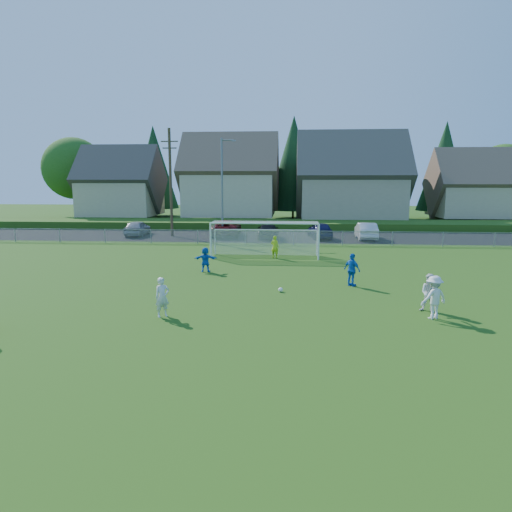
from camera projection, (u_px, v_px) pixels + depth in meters
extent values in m
plane|color=#193D0C|center=(238.00, 332.00, 16.17)|extent=(160.00, 160.00, 0.00)
plane|color=black|center=(272.00, 236.00, 43.20)|extent=(60.00, 60.00, 0.00)
cube|color=#1E420F|center=(275.00, 225.00, 50.51)|extent=(70.00, 6.00, 0.80)
sphere|color=white|center=(281.00, 290.00, 21.92)|extent=(0.22, 0.22, 0.22)
imported|color=silver|center=(162.00, 297.00, 17.89)|extent=(0.69, 0.64, 1.58)
imported|color=silver|center=(430.00, 293.00, 18.52)|extent=(0.94, 0.86, 1.58)
imported|color=silver|center=(434.00, 297.00, 17.62)|extent=(1.26, 1.02, 1.70)
imported|color=blue|center=(352.00, 270.00, 23.03)|extent=(0.97, 1.00, 1.68)
imported|color=blue|center=(205.00, 259.00, 26.62)|extent=(1.38, 0.53, 1.46)
imported|color=#B4DB19|center=(275.00, 247.00, 31.22)|extent=(0.66, 0.55, 1.56)
imported|color=#96999D|center=(137.00, 228.00, 43.85)|extent=(1.87, 4.34, 1.46)
imported|color=#4C080B|center=(226.00, 228.00, 43.38)|extent=(2.81, 5.69, 1.55)
imported|color=black|center=(268.00, 231.00, 41.84)|extent=(2.16, 4.76, 1.35)
imported|color=#11143C|center=(320.00, 230.00, 41.77)|extent=(2.34, 4.61, 1.50)
imported|color=silver|center=(366.00, 231.00, 41.18)|extent=(1.67, 4.58, 1.50)
cylinder|color=white|center=(211.00, 241.00, 30.99)|extent=(0.12, 0.12, 2.44)
cylinder|color=white|center=(319.00, 242.00, 30.43)|extent=(0.12, 0.12, 2.44)
cylinder|color=white|center=(264.00, 223.00, 30.51)|extent=(7.30, 0.12, 0.12)
cylinder|color=white|center=(215.00, 242.00, 32.81)|extent=(0.08, 0.08, 1.80)
cylinder|color=white|center=(317.00, 243.00, 32.25)|extent=(0.08, 0.08, 1.80)
cylinder|color=white|center=(266.00, 230.00, 32.38)|extent=(7.30, 0.08, 0.08)
cube|color=silver|center=(266.00, 242.00, 32.53)|extent=(7.30, 0.02, 1.80)
cube|color=silver|center=(213.00, 239.00, 31.87)|extent=(0.02, 1.80, 2.44)
cube|color=silver|center=(318.00, 240.00, 31.31)|extent=(0.02, 1.80, 2.44)
cube|color=silver|center=(265.00, 222.00, 31.39)|extent=(7.30, 1.80, 0.02)
cube|color=gray|center=(269.00, 231.00, 37.60)|extent=(52.00, 0.03, 0.03)
cube|color=gray|center=(269.00, 237.00, 37.69)|extent=(52.00, 0.02, 1.14)
cylinder|color=gray|center=(269.00, 237.00, 37.69)|extent=(0.06, 0.06, 1.20)
cylinder|color=slate|center=(222.00, 189.00, 41.32)|extent=(0.18, 0.18, 9.00)
cylinder|color=slate|center=(227.00, 140.00, 40.57)|extent=(1.20, 0.12, 0.12)
cube|color=slate|center=(234.00, 141.00, 40.53)|extent=(0.36, 0.18, 0.12)
cylinder|color=#473321|center=(171.00, 183.00, 42.61)|extent=(0.26, 0.26, 10.00)
cube|color=#473321|center=(169.00, 141.00, 41.97)|extent=(1.60, 0.10, 0.10)
cube|color=#473321|center=(170.00, 148.00, 42.07)|extent=(1.30, 0.10, 0.10)
cube|color=tan|center=(121.00, 197.00, 58.48)|extent=(9.00, 8.00, 4.50)
pyramid|color=#423D38|center=(119.00, 144.00, 57.38)|extent=(9.90, 8.80, 4.41)
cube|color=#C6B58E|center=(231.00, 194.00, 58.31)|extent=(11.00, 9.00, 5.50)
pyramid|color=brown|center=(230.00, 131.00, 57.02)|extent=(12.10, 9.90, 4.96)
cube|color=tan|center=(350.00, 196.00, 56.21)|extent=(12.00, 10.00, 5.00)
pyramid|color=#4C473F|center=(352.00, 129.00, 54.88)|extent=(13.20, 11.00, 5.52)
cube|color=tan|center=(472.00, 200.00, 56.13)|extent=(9.00, 8.00, 4.00)
pyramid|color=brown|center=(476.00, 147.00, 55.06)|extent=(9.90, 8.80, 4.41)
cylinder|color=#382616|center=(76.00, 204.00, 63.21)|extent=(0.36, 0.36, 3.96)
sphere|color=#2B5B19|center=(74.00, 168.00, 62.40)|extent=(8.36, 8.36, 8.36)
cylinder|color=#382616|center=(156.00, 212.00, 66.60)|extent=(0.30, 0.30, 1.20)
cone|color=#143819|center=(154.00, 167.00, 65.53)|extent=(6.76, 6.76, 11.70)
cylinder|color=#382616|center=(224.00, 212.00, 66.82)|extent=(0.30, 0.30, 1.20)
cone|color=#143819|center=(224.00, 171.00, 65.82)|extent=(6.24, 6.24, 10.80)
cylinder|color=#382616|center=(293.00, 214.00, 63.10)|extent=(0.30, 0.30, 1.20)
cone|color=#143819|center=(294.00, 163.00, 61.95)|extent=(7.28, 7.28, 12.60)
cylinder|color=#382616|center=(364.00, 204.00, 64.07)|extent=(0.36, 0.36, 3.96)
sphere|color=#2B5B19|center=(366.00, 169.00, 63.26)|extent=(8.36, 8.36, 8.36)
cylinder|color=#382616|center=(441.00, 215.00, 61.56)|extent=(0.30, 0.30, 1.20)
cone|color=#143819|center=(444.00, 166.00, 60.49)|extent=(6.76, 6.76, 11.70)
cylinder|color=#382616|center=(500.00, 206.00, 61.73)|extent=(0.36, 0.36, 3.60)
sphere|color=#2B5B19|center=(503.00, 173.00, 61.00)|extent=(7.60, 7.60, 7.60)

